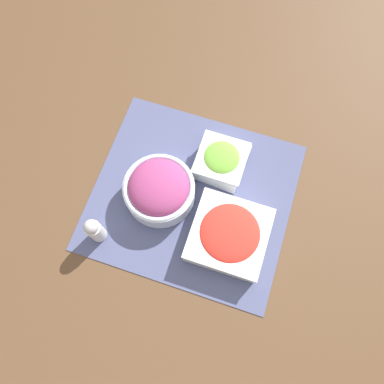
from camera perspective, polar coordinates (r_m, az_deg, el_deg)
ground_plane at (r=0.93m, az=0.00°, el=-0.68°), size 3.00×3.00×0.00m
placemat at (r=0.93m, az=0.00°, el=-0.64°), size 0.48×0.44×0.00m
onion_bowl at (r=0.89m, az=-5.03°, el=0.42°), size 0.17×0.17×0.09m
lettuce_bowl at (r=0.93m, az=4.45°, el=4.76°), size 0.12×0.12×0.06m
tomato_bowl at (r=0.87m, az=5.67°, el=-6.47°), size 0.17×0.17×0.06m
pepper_shaker at (r=0.88m, az=-14.62°, el=-5.63°), size 0.04×0.04×0.10m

